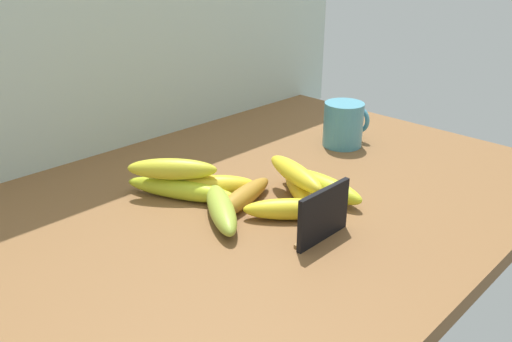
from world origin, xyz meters
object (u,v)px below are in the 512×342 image
(banana_3, at_px, (242,198))
(banana_0, at_px, (212,186))
(banana_8, at_px, (295,173))
(banana_4, at_px, (181,190))
(banana_1, at_px, (300,191))
(banana_6, at_px, (290,209))
(chalkboard_sign, at_px, (323,216))
(banana_2, at_px, (320,185))
(banana_7, at_px, (172,169))
(banana_5, at_px, (221,209))
(coffee_mug, at_px, (344,124))

(banana_3, bearing_deg, banana_0, 98.62)
(banana_8, bearing_deg, banana_4, 133.75)
(banana_1, relative_size, banana_6, 1.03)
(chalkboard_sign, bearing_deg, banana_0, 96.00)
(banana_4, distance_m, banana_8, 0.20)
(banana_2, distance_m, banana_8, 0.06)
(banana_6, xyz_separation_m, banana_7, (-0.09, 0.20, 0.04))
(banana_2, bearing_deg, banana_4, 137.28)
(banana_6, bearing_deg, banana_3, 106.93)
(banana_5, bearing_deg, banana_7, 92.41)
(banana_7, bearing_deg, banana_8, -47.95)
(chalkboard_sign, height_order, banana_0, chalkboard_sign)
(banana_2, xyz_separation_m, banana_5, (-0.18, 0.06, -0.00))
(banana_1, relative_size, banana_4, 0.75)
(banana_0, bearing_deg, banana_1, -49.21)
(banana_7, distance_m, banana_8, 0.21)
(banana_1, bearing_deg, banana_4, 134.33)
(banana_2, height_order, banana_8, banana_8)
(banana_1, height_order, banana_7, banana_7)
(banana_5, bearing_deg, banana_4, 90.00)
(banana_3, bearing_deg, banana_5, -171.01)
(chalkboard_sign, height_order, banana_6, chalkboard_sign)
(banana_4, relative_size, banana_8, 1.36)
(chalkboard_sign, distance_m, banana_2, 0.14)
(coffee_mug, height_order, banana_7, coffee_mug)
(banana_0, xyz_separation_m, banana_4, (-0.04, 0.03, -0.00))
(banana_2, height_order, banana_3, banana_2)
(banana_0, distance_m, banana_8, 0.15)
(chalkboard_sign, xyz_separation_m, banana_0, (-0.02, 0.22, -0.02))
(banana_0, xyz_separation_m, banana_5, (-0.04, -0.07, 0.00))
(banana_1, bearing_deg, banana_5, 163.53)
(banana_2, height_order, banana_4, banana_2)
(banana_4, relative_size, banana_7, 1.33)
(coffee_mug, distance_m, banana_2, 0.26)
(coffee_mug, bearing_deg, chalkboard_sign, -148.36)
(coffee_mug, relative_size, banana_0, 0.66)
(banana_5, height_order, banana_7, banana_7)
(banana_2, bearing_deg, banana_8, 152.12)
(banana_4, relative_size, banana_6, 1.37)
(banana_0, relative_size, banana_7, 0.98)
(banana_3, height_order, banana_4, banana_4)
(chalkboard_sign, distance_m, banana_7, 0.28)
(banana_2, xyz_separation_m, banana_8, (-0.04, 0.02, 0.03))
(banana_5, bearing_deg, chalkboard_sign, -65.68)
(coffee_mug, xyz_separation_m, banana_7, (-0.42, 0.06, 0.01))
(banana_1, distance_m, banana_2, 0.04)
(banana_4, bearing_deg, banana_7, 109.36)
(banana_5, relative_size, banana_7, 1.05)
(banana_3, relative_size, banana_6, 1.11)
(banana_2, distance_m, banana_6, 0.10)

